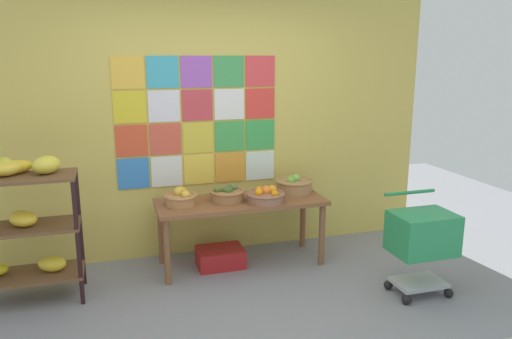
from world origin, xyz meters
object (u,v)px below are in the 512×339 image
Objects in this scene: display_table at (241,208)px; produce_crate_under_table at (220,257)px; fruit_basket_centre at (227,194)px; fruit_basket_right at (181,197)px; banana_shelf_unit at (23,215)px; shopping_cart at (422,237)px; fruit_basket_back_right at (294,185)px; fruit_basket_left at (266,196)px.

display_table is 3.62× the size of produce_crate_under_table.
fruit_basket_centre is 0.63m from produce_crate_under_table.
fruit_basket_right is 0.73m from produce_crate_under_table.
fruit_basket_right is (1.30, 0.19, -0.01)m from banana_shelf_unit.
display_table is at bearing -0.86° from produce_crate_under_table.
display_table is 0.59m from fruit_basket_right.
banana_shelf_unit is at bearing -171.48° from fruit_basket_right.
shopping_cart is at bearing -34.74° from produce_crate_under_table.
fruit_basket_right is at bearing -179.56° from fruit_basket_centre.
fruit_basket_back_right is 1.14× the size of fruit_basket_centre.
fruit_basket_back_right is at bearing 5.18° from fruit_basket_right.
fruit_basket_left is at bearing 147.06° from shopping_cart.
fruit_basket_right reaches higher than display_table.
fruit_basket_centre is at bearing 7.02° from produce_crate_under_table.
fruit_basket_left reaches higher than display_table.
fruit_basket_centre is at bearing 174.24° from display_table.
fruit_basket_back_right is at bearing 7.97° from produce_crate_under_table.
shopping_cart is at bearing -39.96° from fruit_basket_left.
display_table is (1.87, 0.18, -0.16)m from banana_shelf_unit.
banana_shelf_unit reaches higher than fruit_basket_right.
fruit_basket_right is at bearing 8.52° from banana_shelf_unit.
shopping_cart reaches higher than produce_crate_under_table.
display_table is 4.83× the size of fruit_basket_centre.
fruit_basket_right is 0.44m from fruit_basket_centre.
display_table is 1.65m from shopping_cart.
produce_crate_under_table is at bearing -172.98° from fruit_basket_centre.
fruit_basket_left is at bearing -31.93° from display_table.
fruit_basket_right reaches higher than fruit_basket_left.
display_table is at bearing 5.65° from banana_shelf_unit.
display_table is at bearing -0.97° from fruit_basket_right.
produce_crate_under_table is at bearing 6.46° from banana_shelf_unit.
banana_shelf_unit is at bearing -173.51° from fruit_basket_centre.
shopping_cart is (1.50, -1.04, 0.42)m from produce_crate_under_table.
shopping_cart is (1.42, -1.05, -0.21)m from fruit_basket_centre.
shopping_cart is at bearing -29.36° from fruit_basket_right.
shopping_cart is (3.15, -0.85, -0.22)m from banana_shelf_unit.
fruit_basket_left is at bearing -10.11° from fruit_basket_right.
banana_shelf_unit is 1.79m from produce_crate_under_table.
fruit_basket_left is (0.21, -0.13, 0.14)m from display_table.
shopping_cart is at bearing -15.10° from banana_shelf_unit.
produce_crate_under_table is 0.52× the size of shopping_cart.
fruit_basket_back_right is at bearing 32.80° from fruit_basket_left.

